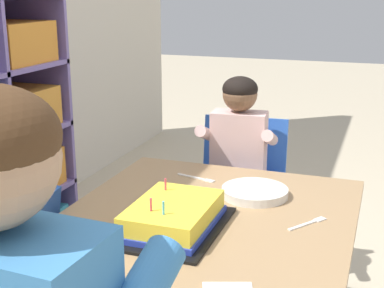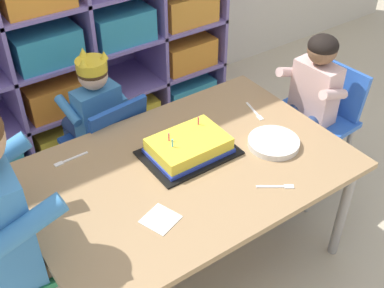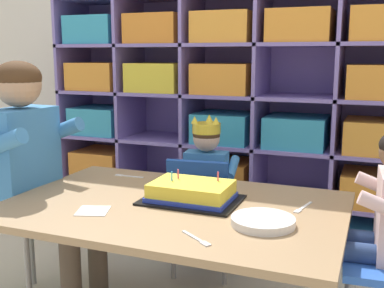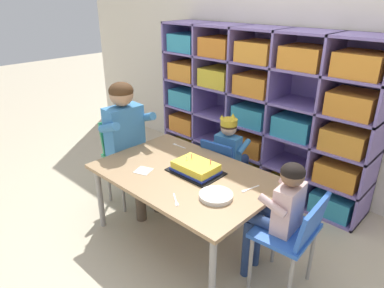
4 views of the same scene
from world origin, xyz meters
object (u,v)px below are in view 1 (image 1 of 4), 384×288
object	(u,v)px
classroom_chair_blue	(5,283)
guest_at_table_side	(236,157)
classroom_chair_guest_side	(240,180)
fork_at_table_front_edge	(198,178)
birthday_cake_on_tray	(173,218)
paper_plate_stack	(255,192)
activity_table	(187,255)
fork_scattered_mid_table	(6,286)
fork_by_napkin	(309,223)

from	to	relation	value
classroom_chair_blue	guest_at_table_side	xyz separation A→B (m)	(0.79, -0.48, 0.20)
guest_at_table_side	classroom_chair_blue	bearing A→B (deg)	-125.06
classroom_chair_guest_side	fork_at_table_front_edge	size ratio (longest dim) A/B	4.54
classroom_chair_blue	birthday_cake_on_tray	world-z (taller)	birthday_cake_on_tray
birthday_cake_on_tray	paper_plate_stack	xyz separation A→B (m)	(0.31, -0.15, -0.02)
activity_table	guest_at_table_side	xyz separation A→B (m)	(0.71, 0.06, 0.05)
fork_scattered_mid_table	birthday_cake_on_tray	bearing A→B (deg)	-31.31
activity_table	fork_scattered_mid_table	distance (m)	0.47
paper_plate_stack	fork_by_napkin	world-z (taller)	paper_plate_stack
birthday_cake_on_tray	fork_at_table_front_edge	world-z (taller)	birthday_cake_on_tray
paper_plate_stack	fork_scattered_mid_table	bearing A→B (deg)	151.62
fork_at_table_front_edge	fork_by_napkin	size ratio (longest dim) A/B	1.19
fork_at_table_front_edge	guest_at_table_side	bearing A→B (deg)	-90.89
activity_table	birthday_cake_on_tray	world-z (taller)	birthday_cake_on_tray
classroom_chair_blue	classroom_chair_guest_side	bearing A→B (deg)	145.76
fork_scattered_mid_table	classroom_chair_blue	bearing A→B (deg)	39.43
fork_scattered_mid_table	activity_table	bearing A→B (deg)	-40.83
paper_plate_stack	activity_table	bearing A→B (deg)	165.42
activity_table	paper_plate_stack	xyz separation A→B (m)	(0.36, -0.09, 0.06)
activity_table	birthday_cake_on_tray	distance (m)	0.11
paper_plate_stack	fork_scattered_mid_table	world-z (taller)	paper_plate_stack
birthday_cake_on_tray	paper_plate_stack	world-z (taller)	birthday_cake_on_tray
fork_by_napkin	classroom_chair_guest_side	bearing A→B (deg)	-114.46
activity_table	birthday_cake_on_tray	xyz separation A→B (m)	(0.05, 0.06, 0.08)
guest_at_table_side	fork_scattered_mid_table	xyz separation A→B (m)	(-1.07, 0.23, -0.01)
activity_table	birthday_cake_on_tray	size ratio (longest dim) A/B	3.42
guest_at_table_side	activity_table	bearing A→B (deg)	-89.16
fork_at_table_front_edge	fork_by_napkin	world-z (taller)	same
classroom_chair_guest_side	paper_plate_stack	xyz separation A→B (m)	(-0.45, -0.16, 0.13)
activity_table	paper_plate_stack	world-z (taller)	paper_plate_stack
paper_plate_stack	fork_by_napkin	size ratio (longest dim) A/B	1.71
classroom_chair_blue	fork_at_table_front_edge	world-z (taller)	classroom_chair_blue
guest_at_table_side	birthday_cake_on_tray	size ratio (longest dim) A/B	2.35
fork_at_table_front_edge	fork_scattered_mid_table	distance (m)	0.83
classroom_chair_blue	paper_plate_stack	size ratio (longest dim) A/B	2.92
classroom_chair_guest_side	paper_plate_stack	world-z (taller)	classroom_chair_guest_side
activity_table	guest_at_table_side	world-z (taller)	guest_at_table_side
guest_at_table_side	paper_plate_stack	xyz separation A→B (m)	(-0.35, -0.16, 0.00)
paper_plate_stack	fork_by_napkin	bearing A→B (deg)	-128.70
birthday_cake_on_tray	fork_at_table_front_edge	distance (m)	0.41
birthday_cake_on_tray	activity_table	bearing A→B (deg)	-129.70
guest_at_table_side	birthday_cake_on_tray	distance (m)	0.66
fork_by_napkin	activity_table	bearing A→B (deg)	-19.32
activity_table	paper_plate_stack	size ratio (longest dim) A/B	5.94
guest_at_table_side	fork_scattered_mid_table	size ratio (longest dim) A/B	6.06
guest_at_table_side	paper_plate_stack	distance (m)	0.38
classroom_chair_guest_side	paper_plate_stack	size ratio (longest dim) A/B	3.16
classroom_chair_guest_side	fork_scattered_mid_table	xyz separation A→B (m)	(-1.17, 0.23, 0.12)
classroom_chair_blue	fork_by_napkin	size ratio (longest dim) A/B	4.98
classroom_chair_blue	fork_scattered_mid_table	xyz separation A→B (m)	(-0.28, -0.24, 0.19)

